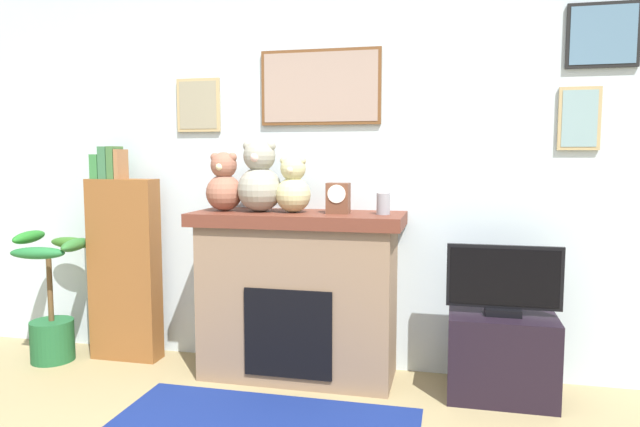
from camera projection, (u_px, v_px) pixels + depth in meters
The scene contains 11 objects.
back_wall at pixel (312, 171), 3.85m from camera, with size 5.20×0.15×2.60m.
fireplace at pixel (298, 294), 3.65m from camera, with size 1.32×0.54×1.05m.
bookshelf at pixel (124, 264), 3.95m from camera, with size 0.48×0.16×1.47m.
potted_plant at pixel (53, 308), 3.94m from camera, with size 0.47×0.50×0.90m.
tv_stand at pixel (501, 356), 3.34m from camera, with size 0.60×0.40×0.49m, color black.
television at pixel (504, 281), 3.29m from camera, with size 0.64×0.14×0.40m.
candle_jar at pixel (383, 204), 3.45m from camera, with size 0.08×0.08×0.13m, color gray.
mantel_clock at pixel (338, 198), 3.51m from camera, with size 0.14×0.10×0.19m.
teddy_bear_grey at pixel (224, 185), 3.67m from camera, with size 0.23×0.23×0.37m.
teddy_bear_brown at pixel (260, 179), 3.61m from camera, with size 0.28×0.28×0.45m.
teddy_bear_cream at pixel (293, 187), 3.57m from camera, with size 0.22×0.22×0.35m.
Camera 1 is at (0.93, -1.75, 1.40)m, focal length 32.33 mm.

